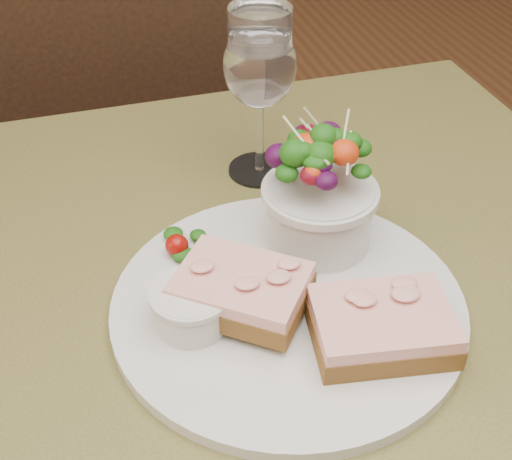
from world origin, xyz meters
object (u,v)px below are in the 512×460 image
object	(u,v)px
sandwich_front	(382,326)
ramekin	(191,306)
dinner_plate	(288,306)
sandwich_back	(241,290)
salad_bowl	(320,189)
wine_glass	(260,70)
cafe_table	(271,374)
chair_far	(120,239)

from	to	relation	value
sandwich_front	ramekin	size ratio (longest dim) A/B	1.96
dinner_plate	ramekin	distance (m)	0.09
sandwich_front	sandwich_back	size ratio (longest dim) A/B	0.93
sandwich_front	dinner_plate	bearing A→B (deg)	140.86
salad_bowl	wine_glass	world-z (taller)	wine_glass
cafe_table	sandwich_front	distance (m)	0.17
chair_far	wine_glass	world-z (taller)	wine_glass
sandwich_back	salad_bowl	distance (m)	0.12
dinner_plate	sandwich_front	world-z (taller)	sandwich_front
chair_far	sandwich_front	world-z (taller)	chair_far
cafe_table	sandwich_front	size ratio (longest dim) A/B	6.42
sandwich_back	cafe_table	bearing A→B (deg)	63.20
cafe_table	chair_far	size ratio (longest dim) A/B	0.89
chair_far	cafe_table	bearing A→B (deg)	98.06
dinner_plate	salad_bowl	xyz separation A→B (m)	(0.05, 0.07, 0.07)
dinner_plate	sandwich_back	bearing A→B (deg)	177.99
ramekin	sandwich_front	bearing A→B (deg)	-23.75
sandwich_back	ramekin	bearing A→B (deg)	-138.17
chair_far	sandwich_front	distance (m)	0.94
sandwich_back	dinner_plate	bearing A→B (deg)	35.91
chair_far	dinner_plate	bearing A→B (deg)	98.59
cafe_table	salad_bowl	distance (m)	0.19
sandwich_front	wine_glass	size ratio (longest dim) A/B	0.71
sandwich_back	ramekin	size ratio (longest dim) A/B	2.12
cafe_table	dinner_plate	size ratio (longest dim) A/B	2.58
chair_far	ramekin	bearing A→B (deg)	91.80
dinner_plate	salad_bowl	world-z (taller)	salad_bowl
sandwich_back	ramekin	xyz separation A→B (m)	(-0.04, -0.00, -0.00)
sandwich_front	salad_bowl	size ratio (longest dim) A/B	0.98
ramekin	dinner_plate	bearing A→B (deg)	1.02
sandwich_front	wine_glass	bearing A→B (deg)	102.50
sandwich_front	sandwich_back	distance (m)	0.12
ramekin	salad_bowl	distance (m)	0.16
dinner_plate	sandwich_front	bearing A→B (deg)	-48.31
dinner_plate	wine_glass	size ratio (longest dim) A/B	1.77
chair_far	ramekin	size ratio (longest dim) A/B	14.18
cafe_table	dinner_plate	distance (m)	0.11
cafe_table	sandwich_back	distance (m)	0.14
chair_far	dinner_plate	distance (m)	0.86
chair_far	salad_bowl	distance (m)	0.85
chair_far	sandwich_back	bearing A→B (deg)	95.30
cafe_table	sandwich_back	world-z (taller)	sandwich_back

